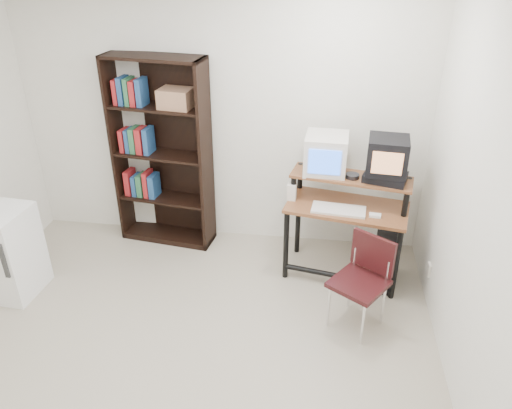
# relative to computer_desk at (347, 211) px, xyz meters

# --- Properties ---
(floor) EXTENTS (4.00, 4.00, 0.01)m
(floor) POSITION_rel_computer_desk_xyz_m (-1.25, -1.44, -0.68)
(floor) COLOR #B8AD98
(floor) RESTS_ON ground
(back_wall) EXTENTS (4.00, 0.01, 2.60)m
(back_wall) POSITION_rel_computer_desk_xyz_m (-1.25, 0.56, 0.63)
(back_wall) COLOR white
(back_wall) RESTS_ON floor
(right_wall) EXTENTS (0.01, 4.00, 2.60)m
(right_wall) POSITION_rel_computer_desk_xyz_m (0.75, -1.44, 0.63)
(right_wall) COLOR white
(right_wall) RESTS_ON floor
(computer_desk) EXTENTS (1.15, 0.72, 0.98)m
(computer_desk) POSITION_rel_computer_desk_xyz_m (0.00, 0.00, 0.00)
(computer_desk) COLOR brown
(computer_desk) RESTS_ON floor
(crt_monitor) EXTENTS (0.39, 0.40, 0.35)m
(crt_monitor) POSITION_rel_computer_desk_xyz_m (-0.22, 0.17, 0.47)
(crt_monitor) COLOR silver
(crt_monitor) RESTS_ON computer_desk
(vcr) EXTENTS (0.42, 0.35, 0.08)m
(vcr) POSITION_rel_computer_desk_xyz_m (0.30, 0.03, 0.34)
(vcr) COLOR black
(vcr) RESTS_ON computer_desk
(crt_tv) EXTENTS (0.37, 0.37, 0.32)m
(crt_tv) POSITION_rel_computer_desk_xyz_m (0.30, 0.05, 0.54)
(crt_tv) COLOR black
(crt_tv) RESTS_ON vcr
(cd_spindle) EXTENTS (0.16, 0.16, 0.05)m
(cd_spindle) POSITION_rel_computer_desk_xyz_m (0.02, 0.05, 0.32)
(cd_spindle) COLOR #26262B
(cd_spindle) RESTS_ON computer_desk
(keyboard) EXTENTS (0.49, 0.26, 0.03)m
(keyboard) POSITION_rel_computer_desk_xyz_m (-0.08, -0.12, 0.07)
(keyboard) COLOR silver
(keyboard) RESTS_ON computer_desk
(mousepad) EXTENTS (0.27, 0.25, 0.01)m
(mousepad) POSITION_rel_computer_desk_xyz_m (0.25, -0.18, 0.05)
(mousepad) COLOR black
(mousepad) RESTS_ON computer_desk
(mouse) EXTENTS (0.11, 0.07, 0.03)m
(mouse) POSITION_rel_computer_desk_xyz_m (0.23, -0.18, 0.07)
(mouse) COLOR white
(mouse) RESTS_ON mousepad
(desk_speaker) EXTENTS (0.08, 0.08, 0.17)m
(desk_speaker) POSITION_rel_computer_desk_xyz_m (-0.51, 0.04, 0.13)
(desk_speaker) COLOR silver
(desk_speaker) RESTS_ON computer_desk
(pc_tower) EXTENTS (0.24, 0.47, 0.42)m
(pc_tower) POSITION_rel_computer_desk_xyz_m (0.39, -0.09, -0.46)
(pc_tower) COLOR black
(pc_tower) RESTS_ON floor
(school_chair) EXTENTS (0.55, 0.55, 0.79)m
(school_chair) POSITION_rel_computer_desk_xyz_m (0.13, -0.68, -0.19)
(school_chair) COLOR black
(school_chair) RESTS_ON floor
(bookshelf) EXTENTS (1.00, 0.45, 1.92)m
(bookshelf) POSITION_rel_computer_desk_xyz_m (-1.83, 0.42, 0.31)
(bookshelf) COLOR black
(bookshelf) RESTS_ON floor
(mini_fridge) EXTENTS (0.52, 0.53, 0.82)m
(mini_fridge) POSITION_rel_computer_desk_xyz_m (-2.97, -0.68, -0.26)
(mini_fridge) COLOR white
(mini_fridge) RESTS_ON floor
(wall_outlet) EXTENTS (0.02, 0.08, 0.12)m
(wall_outlet) POSITION_rel_computer_desk_xyz_m (0.73, -0.29, -0.37)
(wall_outlet) COLOR beige
(wall_outlet) RESTS_ON right_wall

